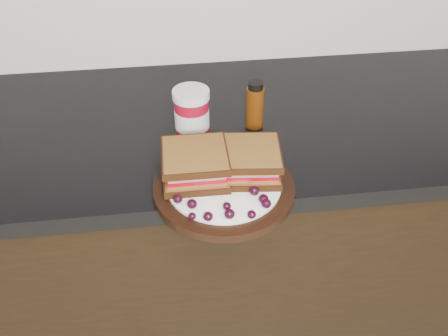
{
  "coord_description": "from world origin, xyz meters",
  "views": [
    {
      "loc": [
        -0.16,
        0.7,
        1.56
      ],
      "look_at": [
        -0.07,
        1.44,
        0.96
      ],
      "focal_mm": 40.0,
      "sensor_mm": 36.0,
      "label": 1
    }
  ],
  "objects_px": {
    "plate": "(224,188)",
    "condiment_jar": "(192,114)",
    "sandwich_left": "(195,164)",
    "oil_bottle": "(255,105)"
  },
  "relations": [
    {
      "from": "condiment_jar",
      "to": "oil_bottle",
      "type": "relative_size",
      "value": 1.04
    },
    {
      "from": "sandwich_left",
      "to": "oil_bottle",
      "type": "relative_size",
      "value": 1.12
    },
    {
      "from": "sandwich_left",
      "to": "oil_bottle",
      "type": "xyz_separation_m",
      "value": [
        0.15,
        0.2,
        0.0
      ]
    },
    {
      "from": "sandwich_left",
      "to": "oil_bottle",
      "type": "bearing_deg",
      "value": 52.78
    },
    {
      "from": "oil_bottle",
      "to": "condiment_jar",
      "type": "bearing_deg",
      "value": -169.94
    },
    {
      "from": "plate",
      "to": "condiment_jar",
      "type": "bearing_deg",
      "value": 103.21
    },
    {
      "from": "plate",
      "to": "sandwich_left",
      "type": "bearing_deg",
      "value": 153.11
    },
    {
      "from": "sandwich_left",
      "to": "plate",
      "type": "bearing_deg",
      "value": -26.36
    },
    {
      "from": "plate",
      "to": "condiment_jar",
      "type": "xyz_separation_m",
      "value": [
        -0.05,
        0.2,
        0.05
      ]
    },
    {
      "from": "condiment_jar",
      "to": "oil_bottle",
      "type": "xyz_separation_m",
      "value": [
        0.15,
        0.03,
        -0.0
      ]
    }
  ]
}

